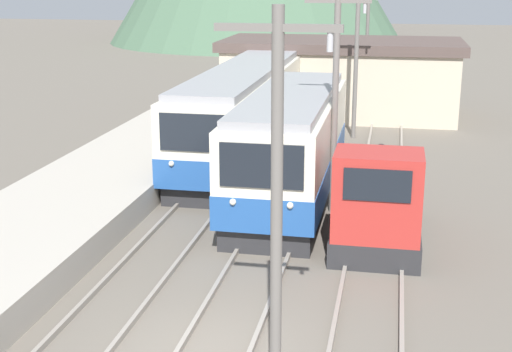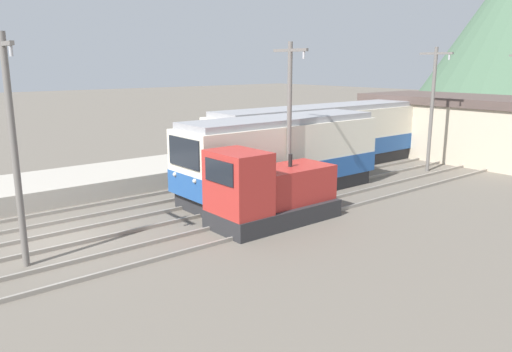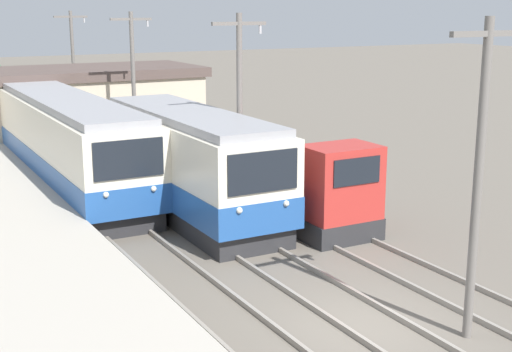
% 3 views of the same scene
% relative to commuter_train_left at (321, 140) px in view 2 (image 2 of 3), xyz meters
% --- Properties ---
extents(ground_plane, '(200.00, 200.00, 0.00)m').
position_rel_commuter_train_left_xyz_m(ground_plane, '(2.60, -16.01, -1.72)').
color(ground_plane, '#665E54').
extents(platform_left, '(4.50, 54.00, 0.85)m').
position_rel_commuter_train_left_xyz_m(platform_left, '(-3.65, -16.01, -1.30)').
color(platform_left, '#ADA599').
rests_on(platform_left, ground).
extents(track_left, '(1.54, 60.00, 0.14)m').
position_rel_commuter_train_left_xyz_m(track_left, '(0.00, -16.01, -1.65)').
color(track_left, gray).
rests_on(track_left, ground).
extents(track_center, '(1.54, 60.00, 0.14)m').
position_rel_commuter_train_left_xyz_m(track_center, '(2.80, -16.01, -1.65)').
color(track_center, gray).
rests_on(track_center, ground).
extents(track_right, '(1.54, 60.00, 0.14)m').
position_rel_commuter_train_left_xyz_m(track_right, '(5.80, -16.01, -1.65)').
color(track_right, gray).
rests_on(track_right, ground).
extents(commuter_train_left, '(2.84, 14.98, 3.71)m').
position_rel_commuter_train_left_xyz_m(commuter_train_left, '(0.00, 0.00, 0.00)').
color(commuter_train_left, '#28282B').
rests_on(commuter_train_left, ground).
extents(commuter_train_center, '(2.84, 10.58, 3.68)m').
position_rel_commuter_train_left_xyz_m(commuter_train_center, '(2.80, -5.65, -0.01)').
color(commuter_train_center, '#28282B').
rests_on(commuter_train_center, ground).
extents(shunting_locomotive, '(2.40, 5.21, 3.00)m').
position_rel_commuter_train_left_xyz_m(shunting_locomotive, '(5.80, -8.97, -0.52)').
color(shunting_locomotive, '#28282B').
rests_on(shunting_locomotive, ground).
extents(catenary_mast_near, '(2.00, 0.20, 6.97)m').
position_rel_commuter_train_left_xyz_m(catenary_mast_near, '(4.31, -17.50, 2.08)').
color(catenary_mast_near, slate).
rests_on(catenary_mast_near, ground).
extents(catenary_mast_mid, '(2.00, 0.20, 6.97)m').
position_rel_commuter_train_left_xyz_m(catenary_mast_mid, '(4.31, -6.54, 2.08)').
color(catenary_mast_mid, slate).
rests_on(catenary_mast_mid, ground).
extents(catenary_mast_far, '(2.00, 0.20, 6.97)m').
position_rel_commuter_train_left_xyz_m(catenary_mast_far, '(4.31, 4.42, 2.08)').
color(catenary_mast_far, slate).
rests_on(catenary_mast_far, ground).
extents(station_building, '(12.60, 6.30, 4.02)m').
position_rel_commuter_train_left_xyz_m(station_building, '(3.23, 9.99, 0.31)').
color(station_building, beige).
rests_on(station_building, ground).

